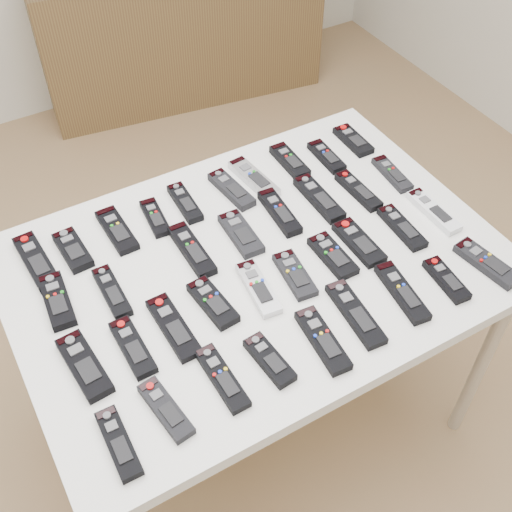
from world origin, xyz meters
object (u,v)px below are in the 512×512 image
remote_9 (353,140)px  remote_13 (241,234)px  remote_27 (434,211)px  remote_28 (119,443)px  remote_25 (359,242)px  remote_15 (319,198)px  remote_21 (213,303)px  remote_35 (446,280)px  remote_4 (185,203)px  remote_32 (323,340)px  remote_26 (402,227)px  remote_18 (84,366)px  remote_10 (57,301)px  remote_20 (174,327)px  remote_22 (258,288)px  remote_5 (231,189)px  remote_14 (280,212)px  remote_17 (392,174)px  remote_29 (166,409)px  remote_11 (112,292)px  remote_3 (155,218)px  remote_12 (192,250)px  remote_16 (358,191)px  remote_33 (355,314)px  remote_19 (133,347)px  remote_8 (326,156)px  remote_34 (402,292)px  sideboard (181,32)px  remote_31 (270,360)px  table (256,276)px  remote_24 (333,256)px  remote_30 (222,378)px  remote_6 (254,178)px  remote_2 (117,230)px  remote_1 (73,250)px

remote_9 → remote_13: 0.54m
remote_27 → remote_28: same height
remote_25 → remote_27: size_ratio=0.93×
remote_15 → remote_21: size_ratio=1.25×
remote_35 → remote_4: bearing=132.5°
remote_32 → remote_35: remote_32 is taller
remote_26 → remote_18: bearing=-177.3°
remote_10 → remote_20: bearing=-40.0°
remote_26 → remote_35: 0.20m
remote_9 → remote_22: bearing=-145.1°
remote_15 → remote_22: (-0.31, -0.20, -0.00)m
remote_5 → remote_15: (0.20, -0.16, 0.00)m
remote_14 → remote_32: remote_14 is taller
remote_17 → remote_22: remote_22 is taller
remote_29 → remote_32: 0.39m
remote_5 → remote_11: bearing=-163.0°
remote_3 → remote_12: size_ratio=0.74×
remote_14 → remote_26: size_ratio=1.07×
remote_16 → remote_15: bearing=165.4°
remote_27 → remote_33: bearing=-155.2°
remote_33 → remote_19: bearing=165.4°
remote_8 → remote_13: bearing=-155.6°
remote_13 → remote_34: bearing=-54.5°
remote_16 → remote_18: size_ratio=0.93×
remote_4 → remote_8: size_ratio=1.06×
sideboard → remote_18: 2.37m
remote_29 → remote_34: 0.64m
remote_32 → remote_33: (0.11, 0.03, -0.00)m
remote_21 → remote_31: 0.21m
table → remote_13: remote_13 is taller
remote_9 → remote_24: size_ratio=0.96×
remote_11 → remote_32: (0.37, -0.38, 0.00)m
remote_20 → remote_4: bearing=59.7°
remote_9 → remote_8: bearing=-166.8°
remote_26 → remote_27: bearing=6.3°
remote_10 → remote_4: bearing=26.3°
remote_18 → remote_30: bearing=-40.4°
remote_24 → remote_32: size_ratio=0.84×
remote_15 → remote_17: size_ratio=1.24×
remote_31 → remote_32: bearing=-11.0°
remote_6 → remote_14: (-0.01, -0.16, 0.00)m
remote_14 → remote_22: 0.28m
sideboard → remote_10: bearing=-114.2°
remote_5 → remote_4: bearing=167.0°
remote_30 → remote_15: bearing=35.8°
remote_8 → remote_25: same height
remote_8 → remote_27: 0.37m
remote_2 → remote_31: bearing=-77.0°
remote_1 → remote_8: (0.80, -0.00, -0.00)m
remote_5 → remote_33: bearing=-91.8°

